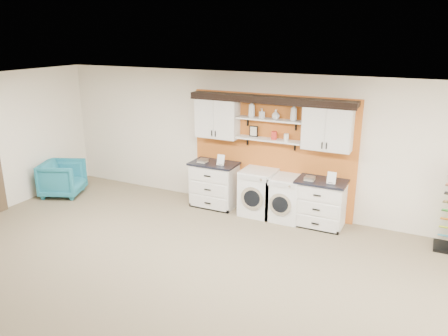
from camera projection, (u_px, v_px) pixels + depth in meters
The scene contains 21 objects.
floor at pixel (164, 314), 5.74m from camera, with size 10.00×10.00×0.00m, color #847559.
ceiling at pixel (154, 101), 4.91m from camera, with size 10.00×10.00×0.00m, color white.
wall_back at pixel (272, 144), 8.75m from camera, with size 10.00×10.00×0.00m, color silver.
accent_panel at pixel (271, 154), 8.78m from camera, with size 3.40×0.07×2.40m, color #BC5F20.
upper_cabinet_left at pixel (217, 117), 8.91m from camera, with size 0.90×0.35×0.84m.
upper_cabinet_right at pixel (328, 128), 7.96m from camera, with size 0.90×0.35×0.84m.
shelf_lower at pixel (269, 140), 8.54m from camera, with size 1.32×0.28×0.03m, color silver.
shelf_upper at pixel (270, 120), 8.42m from camera, with size 1.32×0.28×0.03m, color silver.
crown_molding at pixel (271, 99), 8.32m from camera, with size 3.30×0.41×0.13m.
picture_frame at pixel (254, 131), 8.69m from camera, with size 0.18×0.02×0.22m.
canister_red at pixel (274, 135), 8.47m from camera, with size 0.11×0.11×0.16m, color red.
canister_cream at pixel (286, 137), 8.37m from camera, with size 0.10×0.10×0.14m, color silver.
base_cabinet_left at pixel (214, 184), 9.20m from camera, with size 0.98×0.66×0.96m.
base_cabinet_right at pixel (320, 203), 8.25m from camera, with size 0.93×0.66×0.91m.
washer at pixel (258, 192), 8.78m from camera, with size 0.66×0.71×0.93m.
dryer at pixel (286, 198), 8.54m from camera, with size 0.63×0.71×0.88m.
armchair at pixel (63, 178), 9.83m from camera, with size 0.84×0.86×0.78m, color teal.
soap_bottle_a at pixel (252, 108), 8.53m from camera, with size 0.13×0.13×0.34m, color silver.
soap_bottle_b at pixel (262, 113), 8.46m from camera, with size 0.08×0.09×0.19m, color silver.
soap_bottle_c at pixel (276, 114), 8.34m from camera, with size 0.15×0.15×0.19m, color silver.
soap_bottle_d at pixel (294, 112), 8.17m from camera, with size 0.13×0.13×0.33m, color silver.
Camera 1 is at (2.87, -4.06, 3.55)m, focal length 35.00 mm.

